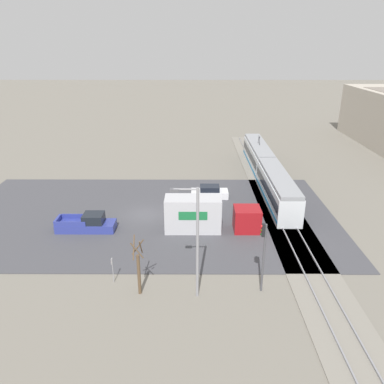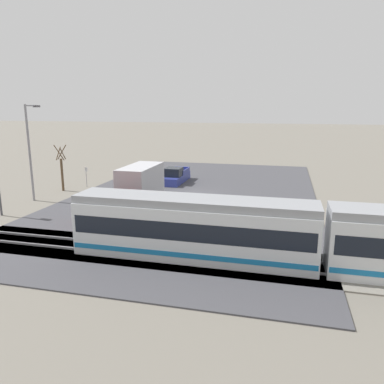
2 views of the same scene
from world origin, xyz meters
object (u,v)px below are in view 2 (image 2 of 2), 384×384
object	(u,v)px
light_rail_tram	(323,239)
pickup_truck	(175,176)
box_truck	(135,191)
street_lamp_near_crossing	(30,146)
street_tree	(62,170)
no_parking_sign	(86,175)
sedan_car_0	(239,212)

from	to	relation	value
light_rail_tram	pickup_truck	size ratio (longest dim) A/B	4.75
box_truck	street_lamp_near_crossing	bearing A→B (deg)	-6.33
street_tree	street_lamp_near_crossing	size ratio (longest dim) A/B	0.55
light_rail_tram	no_parking_sign	size ratio (longest dim) A/B	12.94
pickup_truck	street_tree	world-z (taller)	street_tree
sedan_car_0	street_lamp_near_crossing	xyz separation A→B (m)	(18.93, -1.85, 4.26)
light_rail_tram	pickup_truck	xyz separation A→B (m)	(13.96, -20.19, -1.01)
street_tree	no_parking_sign	distance (m)	2.78
sedan_car_0	street_tree	world-z (taller)	street_tree
box_truck	no_parking_sign	distance (m)	11.47
light_rail_tram	pickup_truck	world-z (taller)	light_rail_tram
light_rail_tram	sedan_car_0	size ratio (longest dim) A/B	6.18
pickup_truck	no_parking_sign	distance (m)	9.62
light_rail_tram	sedan_car_0	distance (m)	9.42
street_lamp_near_crossing	light_rail_tram	bearing A→B (deg)	158.45
box_truck	sedan_car_0	xyz separation A→B (m)	(-8.56, 0.70, -1.01)
light_rail_tram	sedan_car_0	world-z (taller)	light_rail_tram
light_rail_tram	street_tree	distance (m)	27.57
light_rail_tram	box_truck	world-z (taller)	light_rail_tram
pickup_truck	no_parking_sign	world-z (taller)	no_parking_sign
light_rail_tram	sedan_car_0	xyz separation A→B (m)	(5.30, -7.72, -1.08)
street_tree	box_truck	bearing A→B (deg)	152.61
light_rail_tram	street_lamp_near_crossing	bearing A→B (deg)	-21.55
street_tree	pickup_truck	bearing A→B (deg)	-146.80
street_tree	no_parking_sign	world-z (taller)	street_tree
pickup_truck	sedan_car_0	world-z (taller)	pickup_truck
street_tree	street_lamp_near_crossing	world-z (taller)	street_lamp_near_crossing
sedan_car_0	street_lamp_near_crossing	size ratio (longest dim) A/B	0.51
no_parking_sign	sedan_car_0	bearing A→B (deg)	154.63
no_parking_sign	box_truck	bearing A→B (deg)	139.29
sedan_car_0	street_tree	distance (m)	19.63
pickup_truck	street_tree	bearing A→B (deg)	33.20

